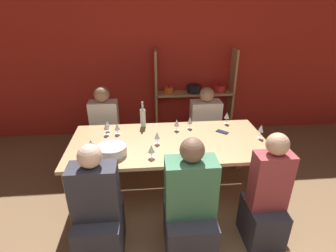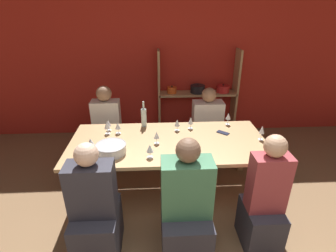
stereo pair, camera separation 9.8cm
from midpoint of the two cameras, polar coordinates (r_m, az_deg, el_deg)
name	(u,v)px [view 1 (the left image)]	position (r m, az deg, el deg)	size (l,w,h in m)	color
wall_back_red	(167,59)	(4.66, -0.90, 14.33)	(8.80, 0.06, 2.70)	red
shelf_unit	(194,105)	(4.74, 5.18, 4.60)	(1.38, 0.30, 1.54)	tan
dining_table	(169,147)	(3.13, -0.74, -4.57)	(2.31, 1.06, 0.75)	tan
mixing_bowl	(112,149)	(2.89, -13.08, -4.98)	(0.33, 0.33, 0.10)	#B7BABC
wine_bottle_green	(143,116)	(3.43, -6.31, 2.07)	(0.07, 0.07, 0.34)	#B2C6C1
wine_glass_red_a	(182,148)	(2.73, 2.00, -4.73)	(0.07, 0.07, 0.16)	white
wine_glass_empty_a	(93,152)	(2.74, -17.07, -5.53)	(0.07, 0.07, 0.17)	white
wine_glass_red_b	(117,127)	(3.28, -11.85, -0.19)	(0.07, 0.07, 0.15)	white
wine_glass_red_c	(151,149)	(2.73, -4.67, -5.02)	(0.07, 0.07, 0.15)	white
wine_glass_red_d	(108,124)	(3.38, -13.84, 0.36)	(0.06, 0.06, 0.14)	white
wine_glass_white_a	(157,136)	(3.00, -3.33, -2.10)	(0.06, 0.06, 0.15)	white
wine_glass_white_b	(91,144)	(2.94, -17.34, -3.68)	(0.08, 0.08, 0.16)	white
wine_glass_white_c	(177,123)	(3.31, 1.04, 0.67)	(0.07, 0.07, 0.15)	white
wine_glass_red_e	(190,121)	(3.37, 3.96, 1.16)	(0.06, 0.06, 0.16)	white
wine_glass_red_f	(106,126)	(3.29, -14.13, -0.07)	(0.07, 0.07, 0.17)	white
wine_glass_red_g	(227,116)	(3.57, 11.93, 2.20)	(0.07, 0.07, 0.16)	white
wine_glass_red_h	(261,129)	(3.28, 18.80, -0.59)	(0.06, 0.06, 0.18)	white
cell_phone	(222,132)	(3.36, 10.91, -1.26)	(0.16, 0.15, 0.01)	#1E2338
person_near_a	(99,217)	(2.64, -15.95, -18.58)	(0.41, 0.52, 1.20)	#2D2D38
person_far_a	(106,135)	(4.06, -14.01, -1.83)	(0.40, 0.51, 1.18)	#2D2D38
person_near_b	(265,204)	(2.79, 19.47, -15.77)	(0.34, 0.43, 1.22)	#2D2D38
person_far_b	(204,132)	(4.13, 7.25, -1.29)	(0.45, 0.56, 1.12)	#2D2D38
person_near_c	(189,214)	(2.57, 3.51, -18.53)	(0.45, 0.56, 1.24)	#2D2D38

